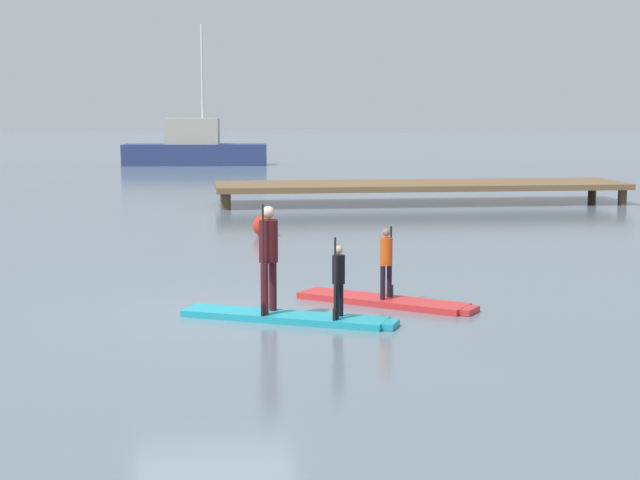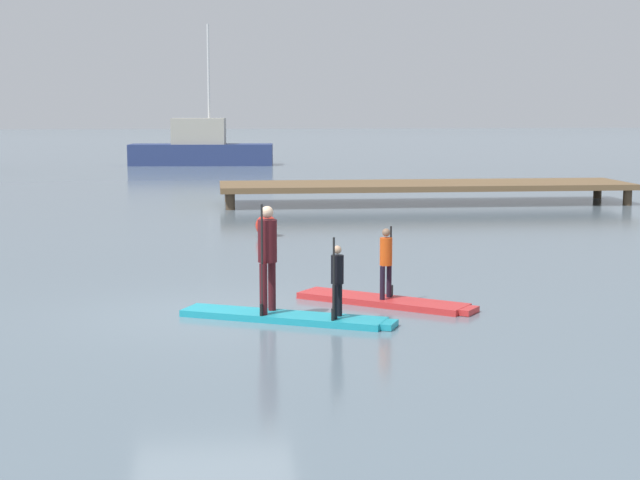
% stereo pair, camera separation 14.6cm
% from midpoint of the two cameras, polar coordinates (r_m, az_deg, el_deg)
% --- Properties ---
extents(ground_plane, '(240.00, 240.00, 0.00)m').
position_cam_midpoint_polar(ground_plane, '(15.09, -6.51, -4.43)').
color(ground_plane, slate).
extents(paddleboard_near, '(2.74, 2.24, 0.10)m').
position_cam_midpoint_polar(paddleboard_near, '(15.93, 3.58, -3.56)').
color(paddleboard_near, red).
rests_on(paddleboard_near, ground).
extents(paddler_child_solo, '(0.30, 0.34, 1.15)m').
position_cam_midpoint_polar(paddler_child_solo, '(15.82, 3.60, -1.11)').
color(paddler_child_solo, black).
rests_on(paddler_child_solo, paddleboard_near).
extents(paddleboard_far, '(3.20, 1.88, 0.10)m').
position_cam_midpoint_polar(paddleboard_far, '(14.73, -2.13, -4.48)').
color(paddleboard_far, '#1E9EB2').
rests_on(paddleboard_far, ground).
extents(paddler_adult, '(0.38, 0.47, 1.65)m').
position_cam_midpoint_polar(paddler_adult, '(14.66, -3.29, -0.69)').
color(paddler_adult, '#4C1419').
rests_on(paddler_adult, paddleboard_far).
extents(paddler_child_front, '(0.25, 0.36, 1.21)m').
position_cam_midpoint_polar(paddler_child_front, '(14.33, 0.77, -2.18)').
color(paddler_child_front, black).
rests_on(paddler_child_front, paddleboard_far).
extents(fishing_boat_green_midground, '(7.70, 2.56, 7.40)m').
position_cam_midpoint_polar(fishing_boat_green_midground, '(53.10, -7.35, 5.28)').
color(fishing_boat_green_midground, navy).
rests_on(fishing_boat_green_midground, ground).
extents(floating_dock, '(13.28, 3.09, 0.68)m').
position_cam_midpoint_polar(floating_dock, '(32.29, 5.70, 3.15)').
color(floating_dock, brown).
rests_on(floating_dock, ground).
extents(mooring_buoy_near, '(0.53, 0.53, 0.53)m').
position_cam_midpoint_polar(mooring_buoy_near, '(24.09, -3.46, 0.84)').
color(mooring_buoy_near, red).
rests_on(mooring_buoy_near, ground).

